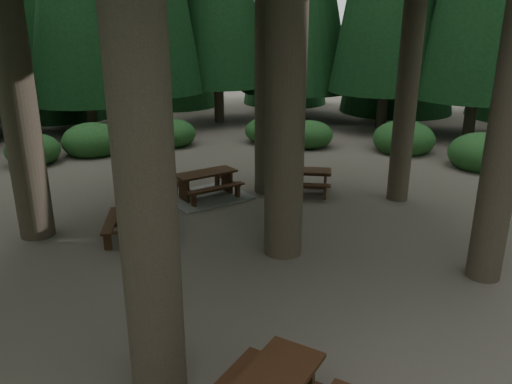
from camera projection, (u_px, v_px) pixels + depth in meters
name	position (u px, v px, depth m)	size (l,w,h in m)	color
ground	(254.00, 262.00, 10.78)	(80.00, 80.00, 0.00)	#585147
picnic_table_b	(135.00, 217.00, 11.94)	(1.83, 2.06, 0.75)	#382210
picnic_table_c	(206.00, 189.00, 14.69)	(2.57, 2.25, 0.77)	gray
picnic_table_d	(303.00, 177.00, 15.07)	(2.10, 2.00, 0.71)	#382210
shrub_ring	(268.00, 227.00, 11.58)	(23.86, 24.64, 1.49)	#1D5629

